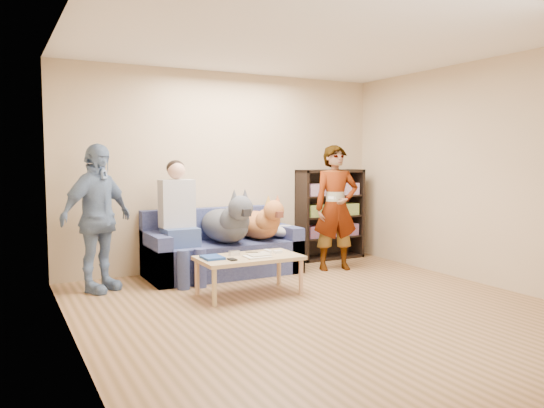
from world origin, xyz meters
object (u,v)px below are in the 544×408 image
dog_tan (261,223)px  bookshelf (330,212)px  sofa (222,252)px  camera_silver (234,253)px  notebook_blue (212,257)px  person_standing_right (336,208)px  person_seated (180,217)px  coffee_table (249,260)px  dog_gray (227,223)px  person_standing_left (97,218)px

dog_tan → bookshelf: (1.31, 0.37, 0.04)m
sofa → camera_silver: bearing=-104.6°
dog_tan → notebook_blue: bearing=-138.1°
camera_silver → person_standing_right: bearing=17.2°
person_seated → dog_tan: (1.07, -0.01, -0.13)m
dog_tan → coffee_table: size_ratio=1.06×
sofa → dog_gray: dog_gray is taller
person_standing_right → person_seated: person_standing_right is taller
notebook_blue → dog_gray: dog_gray is taller
person_standing_left → coffee_table: bearing=-66.8°
person_standing_right → coffee_table: size_ratio=1.49×
camera_silver → person_seated: (-0.33, 0.85, 0.33)m
dog_gray → dog_tan: size_ratio=1.10×
dog_gray → bookshelf: bookshelf is taller
camera_silver → dog_tan: (0.74, 0.84, 0.19)m
coffee_table → person_standing_left: bearing=147.1°
coffee_table → bookshelf: bookshelf is taller
dog_gray → person_standing_left: bearing=179.7°
dog_gray → dog_tan: 0.49m
person_standing_right → camera_silver: size_ratio=14.87×
sofa → dog_tan: dog_tan is taller
person_standing_right → sofa: person_standing_right is taller
coffee_table → sofa: bearing=83.0°
bookshelf → dog_gray: bearing=-166.6°
person_standing_right → notebook_blue: (-1.96, -0.59, -0.39)m
person_standing_right → person_standing_left: bearing=-170.3°
sofa → notebook_blue: bearing=-117.0°
dog_gray → person_standing_right: bearing=-10.3°
dog_tan → person_seated: bearing=179.7°
person_standing_right → dog_tan: bearing=176.0°
person_standing_left → bookshelf: size_ratio=1.25×
person_standing_right → person_standing_left: 2.98m
person_standing_left → sofa: person_standing_left is taller
person_standing_left → dog_gray: person_standing_left is taller
person_seated → dog_tan: person_seated is taller
person_seated → bookshelf: (2.39, 0.36, -0.09)m
camera_silver → person_seated: person_seated is taller
person_seated → dog_gray: size_ratio=1.15×
person_standing_right → dog_tan: 1.01m
camera_silver → person_seated: bearing=111.3°
sofa → person_seated: bearing=-167.8°
bookshelf → camera_silver: bearing=-149.5°
sofa → bookshelf: bookshelf is taller
bookshelf → coffee_table: bearing=-145.5°
person_standing_right → camera_silver: bearing=-147.9°
person_standing_left → dog_gray: size_ratio=1.27×
person_standing_right → coffee_table: (-1.56, -0.64, -0.44)m
notebook_blue → person_seated: person_seated is taller
person_standing_right → dog_gray: 1.46m
person_standing_right → notebook_blue: 2.09m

